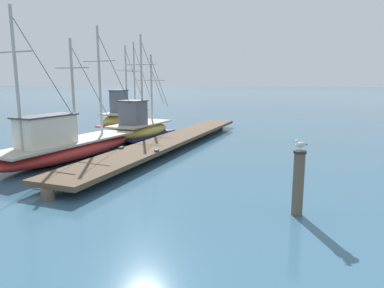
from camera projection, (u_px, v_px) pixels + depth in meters
The scene contains 6 objects.
floating_dock at pixel (172, 140), 16.72m from camera, with size 3.25×16.56×0.53m.
fishing_boat_0 at pixel (66, 145), 13.92m from camera, with size 3.10×8.27×5.62m.
fishing_boat_1 at pixel (125, 116), 23.88m from camera, with size 1.76×6.69×5.88m.
fishing_boat_4 at pixel (140, 127), 18.99m from camera, with size 2.59×5.64×5.62m.
mooring_piling at pixel (298, 182), 8.13m from camera, with size 0.30×0.30×1.57m.
perched_seagull at pixel (301, 144), 7.97m from camera, with size 0.33×0.28×0.27m.
Camera 1 is at (0.78, -1.48, 3.16)m, focal length 32.32 mm.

